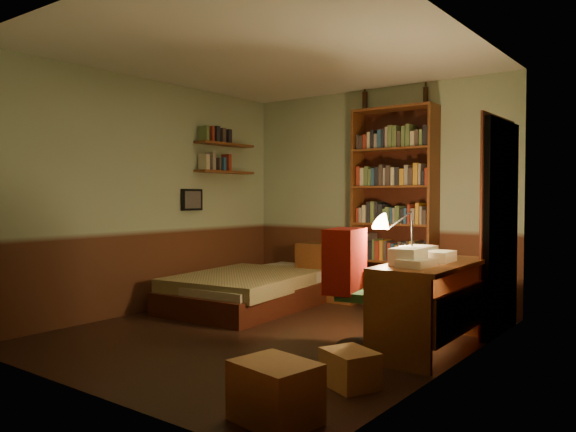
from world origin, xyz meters
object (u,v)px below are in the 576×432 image
Objects in this scene: bed at (258,277)px; cardboard_box_a at (275,392)px; office_chair at (368,287)px; dresser at (330,272)px; bookshelf at (394,208)px; cardboard_box_b at (350,368)px; desk at (432,306)px; desk_lamp at (412,223)px; mini_stereo at (363,239)px.

bed is 4.95× the size of cardboard_box_a.
office_chair reaches higher than cardboard_box_a.
bookshelf is at bearing 3.03° from dresser.
cardboard_box_a is 1.32× the size of cardboard_box_b.
desk is (1.10, -1.49, -0.79)m from bookshelf.
bed is 2.51m from desk.
office_chair is at bearing -70.43° from bookshelf.
dresser is at bearing 142.53° from desk.
desk_lamp is 1.82× the size of cardboard_box_b.
office_chair is at bearing -29.91° from bed.
dresser is 2.26m from desk_lamp.
office_chair is at bearing -41.14° from mini_stereo.
bed is 1.65× the size of desk.
desk_lamp is 1.38× the size of cardboard_box_a.
cardboard_box_b is (0.04, 0.77, -0.05)m from cardboard_box_a.
bookshelf reaches higher than cardboard_box_b.
desk is at bearing -39.07° from dresser.
mini_stereo is 0.12× the size of bookshelf.
desk is 3.00× the size of cardboard_box_a.
dresser is 0.59m from mini_stereo.
dresser is 2.87× the size of mini_stereo.
office_chair is at bearing 100.34° from cardboard_box_a.
dresser is 2.38m from desk.
mini_stereo is (0.39, 0.13, 0.42)m from dresser.
mini_stereo is (0.90, 0.92, 0.44)m from bed.
dresser is at bearing -174.73° from bookshelf.
dresser is 0.34× the size of bookshelf.
office_chair is (-0.41, -0.36, 0.17)m from desk.
desk reaches higher than dresser.
bed is 2.98m from cardboard_box_b.
dresser is 0.57× the size of desk.
dresser is at bearing 125.13° from cardboard_box_b.
bed is at bearing -147.17° from bookshelf.
dresser is at bearing 53.47° from bed.
bed is 6.52× the size of cardboard_box_b.
mini_stereo is 0.20× the size of desk.
desk_lamp reaches higher than office_chair.
cardboard_box_a is at bearing -94.55° from desk_lamp.
cardboard_box_b is (-0.08, -1.21, -0.25)m from desk.
bed reaches higher than cardboard_box_a.
office_chair reaches higher than mini_stereo.
desk_lamp is at bearing 55.31° from office_chair.
bed is at bearing 131.70° from cardboard_box_a.
bookshelf reaches higher than mini_stereo.
desk is at bearing -18.20° from bed.
desk reaches higher than cardboard_box_b.
dresser is 3.84m from cardboard_box_a.
bookshelf is 1.69× the size of desk.
bed is at bearing 159.02° from desk_lamp.
mini_stereo reaches higher than cardboard_box_b.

